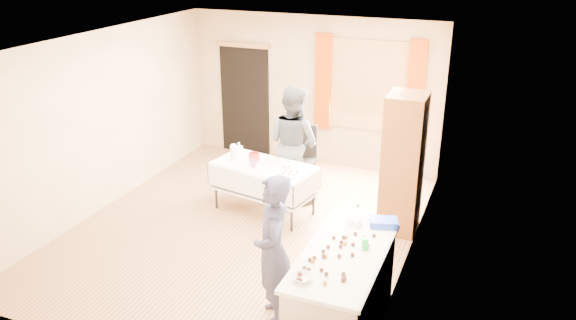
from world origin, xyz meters
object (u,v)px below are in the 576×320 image
at_px(party_table, 264,184).
at_px(girl, 273,250).
at_px(woman, 293,143).
at_px(counter, 342,293).
at_px(cabinet, 403,164).
at_px(chair, 301,169).

distance_m(party_table, girl, 2.53).
bearing_deg(woman, girl, 128.63).
bearing_deg(counter, woman, 120.20).
distance_m(cabinet, woman, 1.79).
bearing_deg(woman, party_table, 93.77).
bearing_deg(chair, cabinet, -29.11).
height_order(chair, girl, girl).
distance_m(party_table, chair, 1.06).
distance_m(cabinet, party_table, 2.03).
relative_size(cabinet, woman, 1.09).
height_order(cabinet, chair, cabinet).
bearing_deg(party_table, girl, -53.08).
bearing_deg(party_table, chair, 89.86).
relative_size(counter, chair, 1.61).
bearing_deg(counter, cabinet, 87.62).
xyz_separation_m(counter, woman, (-1.64, 2.82, 0.43)).
xyz_separation_m(cabinet, woman, (-1.74, 0.42, -0.08)).
bearing_deg(counter, girl, -174.75).
bearing_deg(girl, woman, 173.99).
distance_m(counter, party_table, 2.85).
distance_m(cabinet, chair, 2.04).
distance_m(chair, woman, 0.70).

